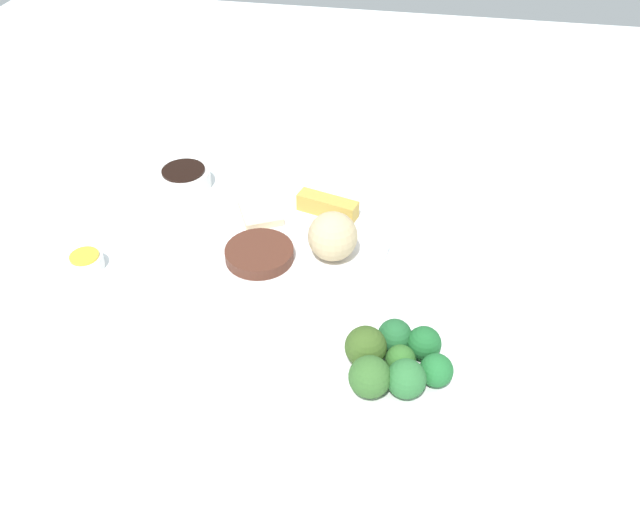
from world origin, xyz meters
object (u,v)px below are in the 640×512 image
(broccoli_plate, at_px, (392,376))
(sauce_ramekin_hot_mustard, at_px, (86,262))
(soy_sauce_bowl, at_px, (185,179))
(main_plate, at_px, (295,239))

(broccoli_plate, bearing_deg, sauce_ramekin_hot_mustard, 74.73)
(broccoli_plate, relative_size, soy_sauce_bowl, 2.30)
(main_plate, height_order, broccoli_plate, main_plate)
(broccoli_plate, distance_m, sauce_ramekin_hot_mustard, 0.50)
(sauce_ramekin_hot_mustard, bearing_deg, soy_sauce_bowl, -16.15)
(soy_sauce_bowl, relative_size, sauce_ramekin_hot_mustard, 1.76)
(main_plate, xyz_separation_m, soy_sauce_bowl, (0.12, 0.23, 0.01))
(broccoli_plate, bearing_deg, main_plate, 35.79)
(main_plate, bearing_deg, broccoli_plate, -144.21)
(main_plate, distance_m, sauce_ramekin_hot_mustard, 0.32)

